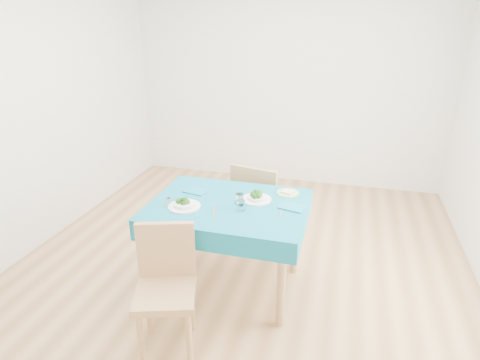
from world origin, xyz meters
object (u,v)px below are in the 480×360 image
(chair_far, at_px, (262,190))
(side_plate, at_px, (288,193))
(bowl_near, at_px, (184,203))
(chair_near, at_px, (165,287))
(table, at_px, (229,246))
(bowl_far, at_px, (256,196))

(chair_far, xyz_separation_m, side_plate, (0.31, -0.46, 0.20))
(bowl_near, bearing_deg, chair_near, -80.83)
(chair_near, bearing_deg, table, 56.21)
(bowl_far, xyz_separation_m, side_plate, (0.21, 0.19, -0.03))
(bowl_near, xyz_separation_m, side_plate, (0.71, 0.46, -0.03))
(table, distance_m, chair_near, 0.77)
(side_plate, bearing_deg, bowl_near, -146.86)
(chair_near, distance_m, bowl_near, 0.68)
(bowl_near, relative_size, side_plate, 1.33)
(table, relative_size, bowl_near, 4.83)
(chair_near, distance_m, bowl_far, 1.00)
(bowl_far, bearing_deg, chair_far, 98.13)
(chair_far, relative_size, bowl_far, 4.80)
(bowl_far, bearing_deg, chair_near, -114.81)
(table, relative_size, side_plate, 6.44)
(table, distance_m, bowl_near, 0.53)
(bowl_near, bearing_deg, bowl_far, 28.57)
(chair_near, distance_m, chair_far, 1.55)
(table, distance_m, chair_far, 0.80)
(chair_near, xyz_separation_m, chair_far, (0.30, 1.51, 0.08))
(table, bearing_deg, chair_far, 82.74)
(table, height_order, chair_near, chair_near)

